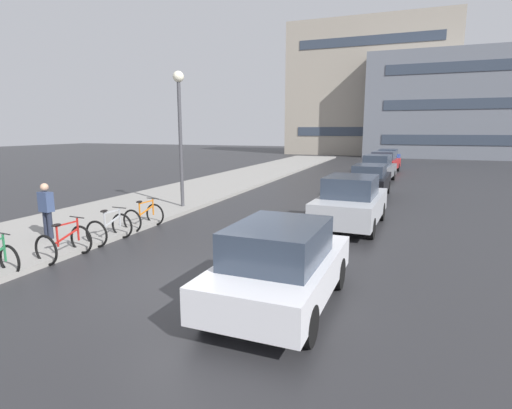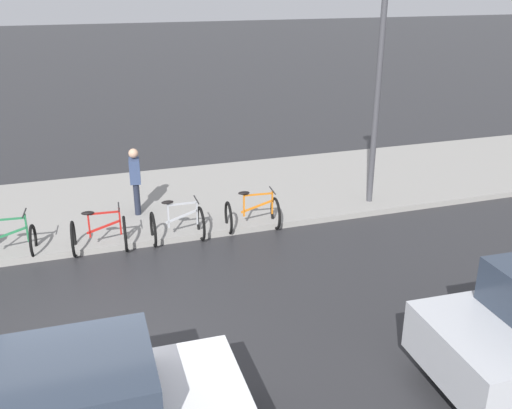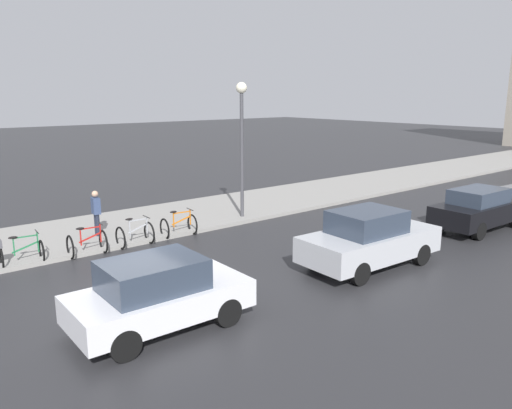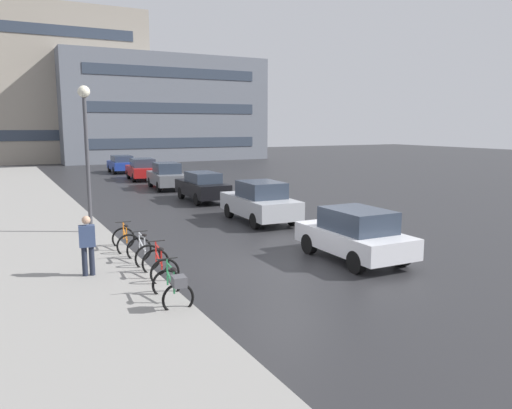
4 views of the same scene
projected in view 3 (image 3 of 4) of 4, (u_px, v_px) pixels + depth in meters
name	position (u px, v px, depth m)	size (l,w,h in m)	color
ground_plane	(128.00, 294.00, 12.72)	(140.00, 140.00, 0.00)	#28282B
sidewalk_kerb	(270.00, 201.00, 23.42)	(4.80, 60.00, 0.14)	gray
bicycle_nearest	(16.00, 251.00, 14.56)	(0.81, 1.46, 1.00)	black
bicycle_second	(87.00, 243.00, 15.59)	(0.83, 1.14, 1.01)	black
bicycle_third	(135.00, 234.00, 16.59)	(0.78, 1.11, 1.00)	black
bicycle_farthest	(179.00, 225.00, 17.72)	(0.84, 1.21, 0.97)	black
car_white	(158.00, 294.00, 10.69)	(1.93, 3.88, 1.57)	silver
car_silver	(369.00, 239.00, 14.55)	(2.07, 4.41, 1.71)	#B2B5BA
car_black	(479.00, 209.00, 18.58)	(1.82, 4.36, 1.57)	black
pedestrian	(96.00, 212.00, 17.30)	(0.43, 0.29, 1.73)	#1E2333
streetlamp	(242.00, 127.00, 19.41)	(0.43, 0.43, 5.43)	#424247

